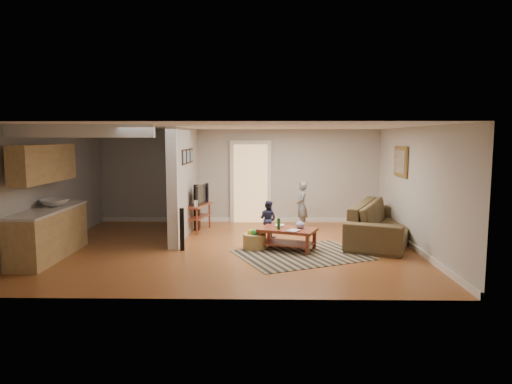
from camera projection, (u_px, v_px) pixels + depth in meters
The scene contains 11 objects.
ground at pixel (232, 248), 9.45m from camera, with size 7.50×7.50×0.00m, color brown.
room_shell at pixel (183, 176), 9.72m from camera, with size 7.54×6.02×2.52m.
area_rug at pixel (303, 255), 8.88m from camera, with size 2.39×1.75×0.01m, color black.
sofa at pixel (383, 241), 10.11m from camera, with size 2.93×1.15×0.86m, color #4D4326.
coffee_table at pixel (288, 233), 9.28m from camera, with size 1.29×1.02×0.67m.
tv_console at pixel (198, 207), 11.11m from camera, with size 0.61×1.11×0.91m.
speaker_left at pixel (182, 229), 9.21m from camera, with size 0.09×0.09×0.87m, color black.
speaker_right at pixel (197, 208), 11.20m from camera, with size 0.11×0.11×1.14m, color black.
toy_basket at pixel (255, 240), 9.37m from camera, with size 0.48×0.48×0.43m.
child at pixel (301, 230), 11.34m from camera, with size 0.44×0.29×1.20m, color slate.
toddler at pixel (268, 237), 10.47m from camera, with size 0.41×0.32×0.85m, color #1E2140.
Camera 1 is at (0.65, -9.23, 2.28)m, focal length 32.00 mm.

